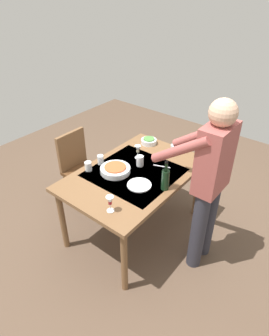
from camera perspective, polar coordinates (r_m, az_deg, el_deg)
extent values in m
plane|color=brown|center=(3.41, 0.00, -11.70)|extent=(6.00, 6.00, 0.00)
cube|color=brown|center=(2.92, 0.00, -1.15)|extent=(1.44, 0.96, 0.04)
cube|color=beige|center=(2.91, 0.00, -0.85)|extent=(0.79, 0.81, 0.00)
cylinder|color=brown|center=(3.78, 1.34, 0.55)|extent=(0.06, 0.06, 0.74)
cylinder|color=brown|center=(3.06, -13.91, -9.84)|extent=(0.06, 0.06, 0.74)
cylinder|color=brown|center=(3.44, 12.21, -4.08)|extent=(0.06, 0.06, 0.74)
cylinder|color=brown|center=(2.63, -2.02, -17.81)|extent=(0.06, 0.06, 0.74)
cube|color=#523019|center=(3.55, -9.82, -0.77)|extent=(0.40, 0.40, 0.04)
cube|color=brown|center=(3.55, -12.17, 3.53)|extent=(0.40, 0.04, 0.45)
cylinder|color=brown|center=(3.88, -9.39, -1.54)|extent=(0.04, 0.04, 0.43)
cylinder|color=brown|center=(3.71, -13.20, -3.87)|extent=(0.04, 0.04, 0.43)
cylinder|color=brown|center=(3.67, -5.74, -3.45)|extent=(0.04, 0.04, 0.43)
cylinder|color=brown|center=(3.49, -9.60, -6.04)|extent=(0.04, 0.04, 0.43)
cylinder|color=#2D2D38|center=(2.83, 12.32, -11.97)|extent=(0.14, 0.14, 0.88)
cylinder|color=#2D2D38|center=(2.96, 14.17, -9.72)|extent=(0.14, 0.14, 0.88)
cube|color=#9E4C47|center=(2.45, 15.46, 1.73)|extent=(0.36, 0.20, 0.60)
sphere|color=tan|center=(2.27, 16.97, 10.31)|extent=(0.22, 0.22, 0.22)
cylinder|color=#9E4C47|center=(2.36, 8.79, 3.49)|extent=(0.08, 0.52, 0.40)
cylinder|color=#9E4C47|center=(2.63, 12.67, 6.34)|extent=(0.08, 0.52, 0.40)
cylinder|color=black|center=(2.65, 6.04, -2.32)|extent=(0.07, 0.07, 0.20)
cylinder|color=black|center=(2.57, 6.22, 0.21)|extent=(0.03, 0.03, 0.08)
cylinder|color=black|center=(2.54, 6.29, 1.12)|extent=(0.03, 0.03, 0.02)
cylinder|color=white|center=(2.46, -4.71, -8.31)|extent=(0.06, 0.06, 0.01)
cylinder|color=white|center=(2.44, -4.75, -7.64)|extent=(0.01, 0.01, 0.07)
cone|color=white|center=(2.39, -4.83, -6.33)|extent=(0.07, 0.07, 0.07)
cylinder|color=maroon|center=(2.41, -4.80, -6.74)|extent=(0.03, 0.03, 0.03)
cylinder|color=white|center=(3.14, 0.64, 2.02)|extent=(0.06, 0.06, 0.01)
cylinder|color=white|center=(3.12, 0.65, 2.61)|extent=(0.01, 0.01, 0.07)
cone|color=white|center=(3.08, 0.65, 3.77)|extent=(0.07, 0.07, 0.07)
cylinder|color=beige|center=(3.09, 0.65, 3.41)|extent=(0.03, 0.03, 0.03)
cylinder|color=silver|center=(2.95, -9.05, 0.35)|extent=(0.07, 0.07, 0.09)
cylinder|color=silver|center=(2.99, 1.08, 1.42)|extent=(0.08, 0.08, 0.11)
cylinder|color=silver|center=(3.03, -6.66, 1.61)|extent=(0.07, 0.07, 0.10)
cylinder|color=silver|center=(3.24, 7.72, 3.69)|extent=(0.08, 0.08, 0.10)
cylinder|color=silver|center=(2.90, -3.77, -0.37)|extent=(0.30, 0.30, 0.05)
cylinder|color=#C6562D|center=(2.89, -3.79, 0.01)|extent=(0.22, 0.22, 0.03)
cylinder|color=silver|center=(3.41, 2.82, 5.21)|extent=(0.18, 0.18, 0.05)
cylinder|color=#4C843D|center=(3.40, 2.83, 5.55)|extent=(0.13, 0.13, 0.03)
cylinder|color=silver|center=(2.73, 0.94, -3.34)|extent=(0.23, 0.23, 0.01)
cube|color=silver|center=(3.01, 5.36, 0.32)|extent=(0.08, 0.17, 0.00)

